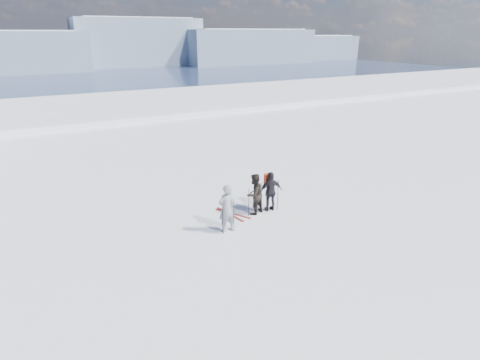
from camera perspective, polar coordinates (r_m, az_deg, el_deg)
The scene contains 8 objects.
lake_basin at distance 42.00m, azimuth -14.84°, elevation 2.03°, with size 820.00×820.00×71.62m.
far_mountain_range at distance 465.47m, azimuth -23.90°, elevation 18.12°, with size 770.00×110.00×53.00m.
skier_grey at distance 13.95m, azimuth -2.04°, elevation -4.35°, with size 0.69×0.46×1.90m, color gray.
skier_dark at distance 15.35m, azimuth 2.18°, elevation -2.16°, with size 0.85×0.66×1.74m, color black.
skier_pack at distance 15.66m, azimuth 4.70°, elevation -1.76°, with size 1.01×0.42×1.72m, color black.
backpack at distance 15.48m, azimuth 4.47°, elevation 2.33°, with size 0.37×0.21×0.48m, color red.
ski_poles at distance 14.98m, azimuth 1.95°, elevation -3.72°, with size 2.96×0.98×1.36m.
skis_loose at distance 15.61m, azimuth -1.31°, elevation -5.20°, with size 0.97×1.67×0.03m.
Camera 1 is at (-8.00, -8.94, 7.05)m, focal length 28.00 mm.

